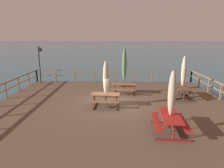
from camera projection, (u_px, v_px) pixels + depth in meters
The scene contains 12 objects.
ground_plane at pixel (112, 116), 12.51m from camera, with size 600.00×600.00×0.00m, color #2D5B6B.
wooden_deck at pixel (112, 110), 12.42m from camera, with size 14.24×12.68×0.83m, color brown.
railing_waterside_far at pixel (113, 74), 18.18m from camera, with size 14.04×0.10×1.09m.
picnic_table_back_left at pixel (170, 119), 8.56m from camera, with size 1.54×2.13×0.78m.
picnic_table_front_right at pixel (124, 86), 14.34m from camera, with size 1.84×1.56×0.78m.
picnic_table_mid_left at pixel (105, 97), 11.69m from camera, with size 1.70×1.47×0.78m.
picnic_table_mid_right at pixel (181, 90), 13.29m from camera, with size 1.50×1.89×0.78m.
patio_umbrella_tall_front at pixel (172, 94), 8.24m from camera, with size 0.32×0.32×2.65m.
patio_umbrella_tall_back_right at pixel (124, 65), 14.07m from camera, with size 0.32×0.32×3.23m.
patio_umbrella_short_back at pixel (106, 78), 11.44m from camera, with size 0.32×0.32×2.66m.
patio_umbrella_tall_mid_right at pixel (184, 72), 13.09m from camera, with size 0.32×0.32×2.78m.
lamp_post_hooked at pixel (40, 59), 17.33m from camera, with size 0.48×0.58×3.20m.
Camera 1 is at (0.30, -11.74, 4.75)m, focal length 32.45 mm.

